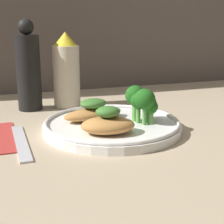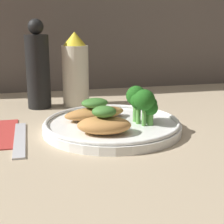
# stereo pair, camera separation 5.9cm
# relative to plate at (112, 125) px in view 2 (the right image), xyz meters

# --- Properties ---
(ground_plane) EXTENTS (1.80, 1.80, 0.01)m
(ground_plane) POSITION_rel_plate_xyz_m (0.00, 0.00, -0.01)
(ground_plane) COLOR tan
(plate) EXTENTS (0.24, 0.24, 0.02)m
(plate) POSITION_rel_plate_xyz_m (0.00, 0.00, 0.00)
(plate) COLOR white
(plate) RESTS_ON ground_plane
(grilled_meat_front) EXTENTS (0.10, 0.07, 0.04)m
(grilled_meat_front) POSITION_rel_plate_xyz_m (-0.03, -0.05, 0.02)
(grilled_meat_front) COLOR #BC7F42
(grilled_meat_front) RESTS_ON plate
(grilled_meat_middle) EXTENTS (0.12, 0.07, 0.04)m
(grilled_meat_middle) POSITION_rel_plate_xyz_m (-0.02, 0.03, 0.02)
(grilled_meat_middle) COLOR #BC7F42
(grilled_meat_middle) RESTS_ON plate
(broccoli_bunch) EXTENTS (0.05, 0.06, 0.06)m
(broccoli_bunch) POSITION_rel_plate_xyz_m (0.05, -0.01, 0.04)
(broccoli_bunch) COLOR #569942
(broccoli_bunch) RESTS_ON plate
(sauce_bottle) EXTENTS (0.06, 0.06, 0.16)m
(sauce_bottle) POSITION_rel_plate_xyz_m (-0.03, 0.20, 0.07)
(sauce_bottle) COLOR beige
(sauce_bottle) RESTS_ON ground_plane
(pepper_grinder) EXTENTS (0.05, 0.05, 0.19)m
(pepper_grinder) POSITION_rel_plate_xyz_m (-0.12, 0.20, 0.08)
(pepper_grinder) COLOR black
(pepper_grinder) RESTS_ON ground_plane
(fork) EXTENTS (0.02, 0.17, 0.01)m
(fork) POSITION_rel_plate_xyz_m (-0.16, -0.01, -0.01)
(fork) COLOR silver
(fork) RESTS_ON ground_plane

